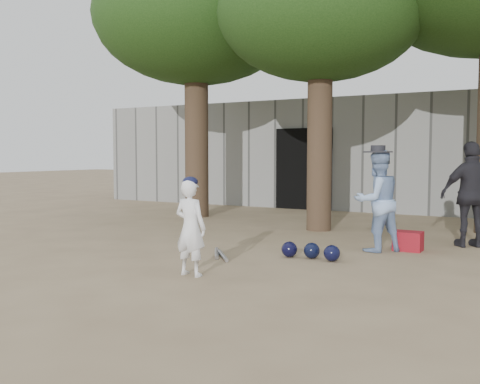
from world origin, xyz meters
The scene contains 8 objects.
ground centered at (0.00, 0.00, 0.00)m, with size 70.00×70.00×0.00m, color #937C5E.
boy_player centered at (0.63, -0.31, 0.59)m, with size 0.43×0.28×1.18m, color white.
spectator_blue centered at (2.20, 2.45, 0.78)m, with size 0.76×0.59×1.56m, color #8BA8D7.
spectator_dark centered at (3.42, 3.57, 0.85)m, with size 1.00×0.41×1.70m, color black.
red_bag centered at (2.61, 2.74, 0.15)m, with size 0.42×0.32×0.30m, color maroon.
back_building centered at (0.00, 10.33, 1.50)m, with size 16.00×5.24×3.00m.
helmet_row centered at (1.54, 1.39, 0.11)m, with size 0.87×0.29×0.23m.
bat_pile centered at (0.30, 0.93, 0.03)m, with size 0.64×0.74×0.06m.
Camera 1 is at (4.30, -5.69, 1.48)m, focal length 40.00 mm.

